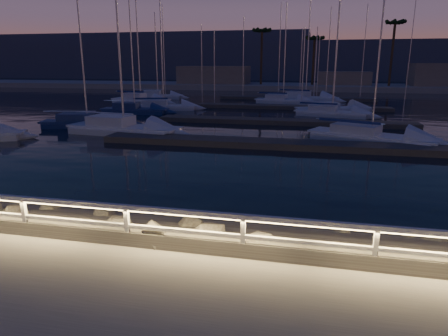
{
  "coord_description": "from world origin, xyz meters",
  "views": [
    {
      "loc": [
        2.47,
        -8.69,
        4.51
      ],
      "look_at": [
        -0.36,
        4.0,
        1.09
      ],
      "focal_mm": 32.0,
      "sensor_mm": 36.0,
      "label": 1
    }
  ],
  "objects_px": {
    "sailboat_f": "(85,122)",
    "sailboat_m": "(157,96)",
    "guard_rail": "(200,222)",
    "sailboat_k": "(304,97)",
    "sailboat_d": "(368,136)",
    "sailboat_i": "(139,100)",
    "sailboat_l": "(331,109)",
    "sailboat_g": "(330,112)",
    "sailboat_b": "(121,128)",
    "sailboat_e": "(133,110)",
    "sailboat_n": "(282,100)",
    "sailboat_j": "(162,106)"
  },
  "relations": [
    {
      "from": "sailboat_b",
      "to": "sailboat_m",
      "type": "relative_size",
      "value": 1.21
    },
    {
      "from": "sailboat_m",
      "to": "sailboat_n",
      "type": "distance_m",
      "value": 18.77
    },
    {
      "from": "sailboat_l",
      "to": "sailboat_b",
      "type": "bearing_deg",
      "value": -152.76
    },
    {
      "from": "sailboat_g",
      "to": "sailboat_j",
      "type": "xyz_separation_m",
      "value": [
        -18.18,
        1.27,
        0.02
      ]
    },
    {
      "from": "sailboat_g",
      "to": "sailboat_n",
      "type": "distance_m",
      "value": 13.53
    },
    {
      "from": "sailboat_g",
      "to": "sailboat_e",
      "type": "bearing_deg",
      "value": -159.48
    },
    {
      "from": "sailboat_n",
      "to": "sailboat_d",
      "type": "bearing_deg",
      "value": -63.8
    },
    {
      "from": "guard_rail",
      "to": "sailboat_k",
      "type": "xyz_separation_m",
      "value": [
        1.19,
        48.95,
        -0.92
      ]
    },
    {
      "from": "sailboat_d",
      "to": "sailboat_j",
      "type": "relative_size",
      "value": 1.12
    },
    {
      "from": "guard_rail",
      "to": "sailboat_f",
      "type": "bearing_deg",
      "value": 127.19
    },
    {
      "from": "sailboat_e",
      "to": "sailboat_k",
      "type": "relative_size",
      "value": 0.8
    },
    {
      "from": "sailboat_k",
      "to": "sailboat_n",
      "type": "bearing_deg",
      "value": -103.5
    },
    {
      "from": "guard_rail",
      "to": "sailboat_k",
      "type": "relative_size",
      "value": 2.98
    },
    {
      "from": "sailboat_i",
      "to": "sailboat_l",
      "type": "relative_size",
      "value": 1.01
    },
    {
      "from": "guard_rail",
      "to": "sailboat_l",
      "type": "height_order",
      "value": "sailboat_l"
    },
    {
      "from": "sailboat_d",
      "to": "sailboat_n",
      "type": "relative_size",
      "value": 1.12
    },
    {
      "from": "sailboat_f",
      "to": "sailboat_g",
      "type": "height_order",
      "value": "sailboat_f"
    },
    {
      "from": "guard_rail",
      "to": "sailboat_i",
      "type": "relative_size",
      "value": 3.28
    },
    {
      "from": "sailboat_b",
      "to": "sailboat_i",
      "type": "distance_m",
      "value": 23.57
    },
    {
      "from": "sailboat_e",
      "to": "sailboat_l",
      "type": "height_order",
      "value": "sailboat_l"
    },
    {
      "from": "sailboat_f",
      "to": "sailboat_n",
      "type": "relative_size",
      "value": 1.0
    },
    {
      "from": "sailboat_f",
      "to": "sailboat_l",
      "type": "distance_m",
      "value": 25.05
    },
    {
      "from": "sailboat_f",
      "to": "sailboat_k",
      "type": "height_order",
      "value": "sailboat_k"
    },
    {
      "from": "sailboat_f",
      "to": "sailboat_k",
      "type": "bearing_deg",
      "value": 45.36
    },
    {
      "from": "sailboat_b",
      "to": "sailboat_e",
      "type": "height_order",
      "value": "sailboat_b"
    },
    {
      "from": "sailboat_n",
      "to": "sailboat_b",
      "type": "bearing_deg",
      "value": -101.17
    },
    {
      "from": "sailboat_d",
      "to": "sailboat_k",
      "type": "relative_size",
      "value": 0.94
    },
    {
      "from": "sailboat_d",
      "to": "sailboat_l",
      "type": "distance_m",
      "value": 16.62
    },
    {
      "from": "sailboat_i",
      "to": "sailboat_n",
      "type": "distance_m",
      "value": 18.66
    },
    {
      "from": "guard_rail",
      "to": "sailboat_j",
      "type": "bearing_deg",
      "value": 112.63
    },
    {
      "from": "sailboat_b",
      "to": "sailboat_e",
      "type": "xyz_separation_m",
      "value": [
        -4.44,
        11.57,
        -0.04
      ]
    },
    {
      "from": "sailboat_d",
      "to": "sailboat_i",
      "type": "relative_size",
      "value": 1.04
    },
    {
      "from": "sailboat_d",
      "to": "sailboat_f",
      "type": "height_order",
      "value": "sailboat_d"
    },
    {
      "from": "guard_rail",
      "to": "sailboat_k",
      "type": "distance_m",
      "value": 48.97
    },
    {
      "from": "sailboat_e",
      "to": "sailboat_k",
      "type": "distance_m",
      "value": 25.48
    },
    {
      "from": "sailboat_i",
      "to": "sailboat_j",
      "type": "bearing_deg",
      "value": -41.48
    },
    {
      "from": "sailboat_b",
      "to": "sailboat_i",
      "type": "bearing_deg",
      "value": 118.18
    },
    {
      "from": "sailboat_b",
      "to": "sailboat_k",
      "type": "bearing_deg",
      "value": 75.0
    },
    {
      "from": "sailboat_f",
      "to": "sailboat_m",
      "type": "relative_size",
      "value": 1.02
    },
    {
      "from": "sailboat_n",
      "to": "sailboat_k",
      "type": "bearing_deg",
      "value": 67.15
    },
    {
      "from": "sailboat_j",
      "to": "sailboat_m",
      "type": "xyz_separation_m",
      "value": [
        -6.13,
        13.72,
        0.02
      ]
    },
    {
      "from": "sailboat_b",
      "to": "sailboat_j",
      "type": "xyz_separation_m",
      "value": [
        -2.7,
        15.25,
        -0.05
      ]
    },
    {
      "from": "guard_rail",
      "to": "sailboat_i",
      "type": "bearing_deg",
      "value": 116.07
    },
    {
      "from": "sailboat_j",
      "to": "guard_rail",
      "type": "bearing_deg",
      "value": -84.54
    },
    {
      "from": "sailboat_d",
      "to": "sailboat_l",
      "type": "height_order",
      "value": "sailboat_d"
    },
    {
      "from": "sailboat_i",
      "to": "sailboat_g",
      "type": "bearing_deg",
      "value": -10.37
    },
    {
      "from": "sailboat_b",
      "to": "sailboat_n",
      "type": "distance_m",
      "value": 27.97
    },
    {
      "from": "sailboat_e",
      "to": "sailboat_n",
      "type": "distance_m",
      "value": 20.39
    },
    {
      "from": "sailboat_g",
      "to": "sailboat_l",
      "type": "height_order",
      "value": "sailboat_l"
    },
    {
      "from": "guard_rail",
      "to": "sailboat_m",
      "type": "bearing_deg",
      "value": 113.05
    }
  ]
}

